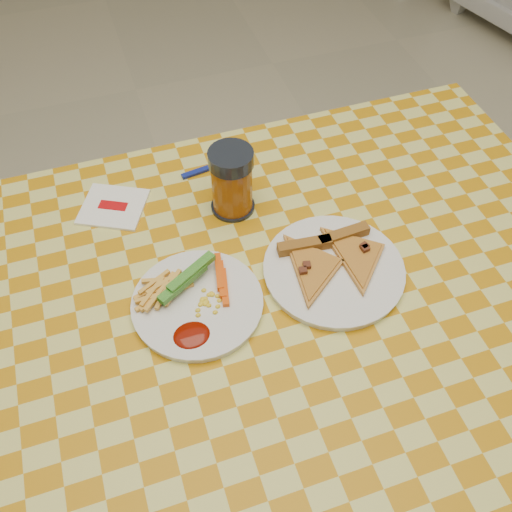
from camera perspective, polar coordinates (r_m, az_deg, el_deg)
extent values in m
plane|color=beige|center=(1.65, 0.46, -19.27)|extent=(8.00, 8.00, 0.00)
cylinder|color=silver|center=(1.52, -23.83, -7.71)|extent=(0.06, 0.06, 0.71)
cylinder|color=silver|center=(1.65, 14.67, 2.19)|extent=(0.06, 0.06, 0.71)
cube|color=brown|center=(0.99, 0.73, -4.91)|extent=(1.20, 0.80, 0.04)
cylinder|color=white|center=(0.96, -5.86, -4.82)|extent=(0.24, 0.24, 0.01)
cylinder|color=white|center=(1.01, 7.76, -1.45)|extent=(0.30, 0.30, 0.01)
cube|color=#0E5911|center=(0.96, -6.91, -2.15)|extent=(0.10, 0.08, 0.02)
cube|color=#EC4F0A|center=(0.97, -3.45, -2.37)|extent=(0.06, 0.08, 0.02)
ellipsoid|color=#6D0D02|center=(0.92, -6.46, -7.90)|extent=(0.06, 0.05, 0.01)
cube|color=olive|center=(1.01, 4.86, 0.99)|extent=(0.10, 0.03, 0.02)
cube|color=olive|center=(1.04, 8.74, 2.01)|extent=(0.10, 0.03, 0.02)
cylinder|color=black|center=(1.10, -2.32, 5.03)|extent=(0.08, 0.08, 0.01)
cylinder|color=#85410E|center=(1.07, -2.41, 6.97)|extent=(0.08, 0.08, 0.11)
cylinder|color=black|center=(1.02, -2.54, 9.71)|extent=(0.08, 0.08, 0.03)
cube|color=white|center=(1.14, -14.09, 4.81)|extent=(0.15, 0.15, 0.01)
cube|color=#BD0A0F|center=(1.13, -14.12, 4.92)|extent=(0.06, 0.05, 0.00)
cube|color=navy|center=(1.18, -5.11, 8.66)|extent=(0.10, 0.03, 0.01)
cube|color=silver|center=(1.20, -1.98, 9.74)|extent=(0.05, 0.03, 0.00)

